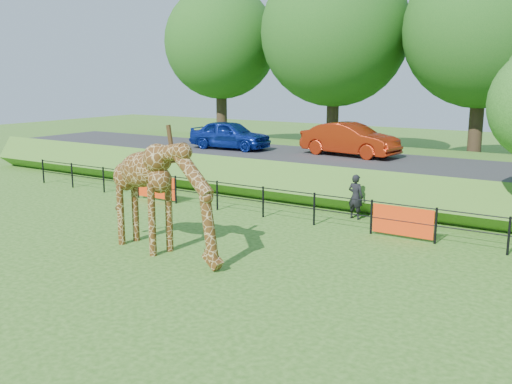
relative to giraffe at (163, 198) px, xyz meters
The scene contains 9 objects.
ground 3.91m from the giraffe, 54.93° to the right, with size 90.00×90.00×0.00m, color #2D5E17.
giraffe is the anchor object (origin of this frame).
perimeter_fence 5.58m from the giraffe, 68.04° to the left, with size 28.07×0.10×1.10m, color black, non-canonical shape.
embankment 12.78m from the giraffe, 80.75° to the left, with size 40.00×9.00×1.30m, color #2D5E17.
road 11.27m from the giraffe, 79.52° to the left, with size 40.00×5.00×0.12m, color #2F2F31.
car_blue 12.17m from the giraffe, 116.69° to the left, with size 1.61×3.99×1.36m, color #132D9E.
car_red 11.81m from the giraffe, 88.36° to the left, with size 1.52×4.36×1.44m, color #9D230B.
visitor 7.26m from the giraffe, 66.67° to the left, with size 0.57×0.37×1.57m, color black.
bg_tree_line 20.27m from the giraffe, 78.33° to the left, with size 37.30×8.80×11.82m.
Camera 1 is at (8.33, -8.49, 4.88)m, focal length 40.00 mm.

